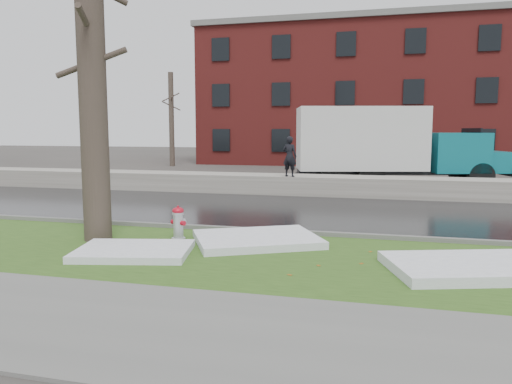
% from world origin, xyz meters
% --- Properties ---
extents(ground, '(120.00, 120.00, 0.00)m').
position_xyz_m(ground, '(0.00, 0.00, 0.00)').
color(ground, '#47423D').
rests_on(ground, ground).
extents(verge, '(60.00, 4.50, 0.04)m').
position_xyz_m(verge, '(0.00, -1.25, 0.02)').
color(verge, '#284717').
rests_on(verge, ground).
extents(sidewalk, '(60.00, 3.00, 0.05)m').
position_xyz_m(sidewalk, '(0.00, -5.00, 0.03)').
color(sidewalk, slate).
rests_on(sidewalk, ground).
extents(road, '(60.00, 7.00, 0.03)m').
position_xyz_m(road, '(0.00, 4.50, 0.01)').
color(road, black).
rests_on(road, ground).
extents(parking_lot, '(60.00, 9.00, 0.03)m').
position_xyz_m(parking_lot, '(0.00, 13.00, 0.01)').
color(parking_lot, slate).
rests_on(parking_lot, ground).
extents(curb, '(60.00, 0.15, 0.14)m').
position_xyz_m(curb, '(0.00, 1.00, 0.07)').
color(curb, slate).
rests_on(curb, ground).
extents(snowbank, '(60.00, 1.60, 0.75)m').
position_xyz_m(snowbank, '(0.00, 8.70, 0.38)').
color(snowbank, '#ABA59C').
rests_on(snowbank, ground).
extents(brick_building, '(26.00, 12.00, 10.00)m').
position_xyz_m(brick_building, '(2.00, 30.00, 5.00)').
color(brick_building, maroon).
rests_on(brick_building, ground).
extents(bg_tree_left, '(1.40, 1.62, 6.50)m').
position_xyz_m(bg_tree_left, '(-12.00, 22.00, 3.33)').
color(bg_tree_left, brown).
rests_on(bg_tree_left, ground).
extents(bg_tree_center, '(1.40, 1.62, 6.50)m').
position_xyz_m(bg_tree_center, '(-6.00, 26.00, 3.33)').
color(bg_tree_center, brown).
rests_on(bg_tree_center, ground).
extents(fire_hydrant, '(0.39, 0.37, 0.78)m').
position_xyz_m(fire_hydrant, '(-1.84, -0.29, 0.46)').
color(fire_hydrant, '#B1B3B9').
rests_on(fire_hydrant, verge).
extents(tree, '(1.56, 1.83, 7.62)m').
position_xyz_m(tree, '(-3.62, -0.71, 3.88)').
color(tree, brown).
rests_on(tree, verge).
extents(box_truck, '(10.65, 4.57, 3.53)m').
position_xyz_m(box_truck, '(2.56, 12.53, 1.86)').
color(box_truck, black).
rests_on(box_truck, ground).
extents(worker, '(0.64, 0.50, 1.54)m').
position_xyz_m(worker, '(-0.92, 8.10, 1.52)').
color(worker, black).
rests_on(worker, snowbank).
extents(snow_patch_near, '(3.23, 2.99, 0.16)m').
position_xyz_m(snow_patch_near, '(-0.07, -0.10, 0.12)').
color(snow_patch_near, white).
rests_on(snow_patch_near, verge).
extents(snow_patch_far, '(2.50, 2.05, 0.14)m').
position_xyz_m(snow_patch_far, '(-2.18, -1.74, 0.11)').
color(snow_patch_far, white).
rests_on(snow_patch_far, verge).
extents(snow_patch_side, '(3.22, 2.57, 0.18)m').
position_xyz_m(snow_patch_side, '(4.14, -1.37, 0.13)').
color(snow_patch_side, white).
rests_on(snow_patch_side, verge).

